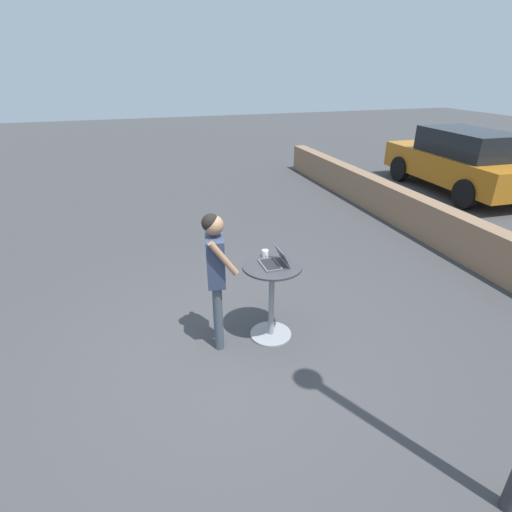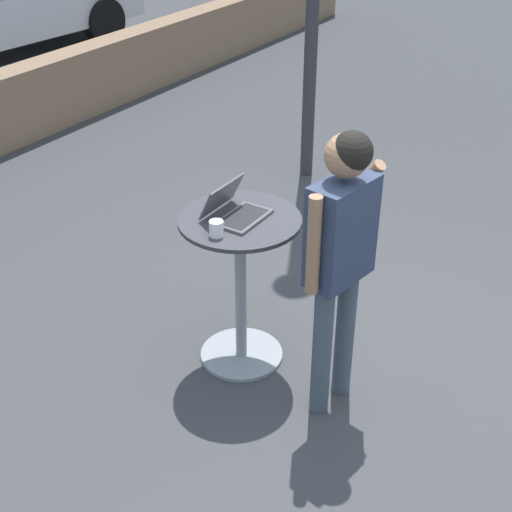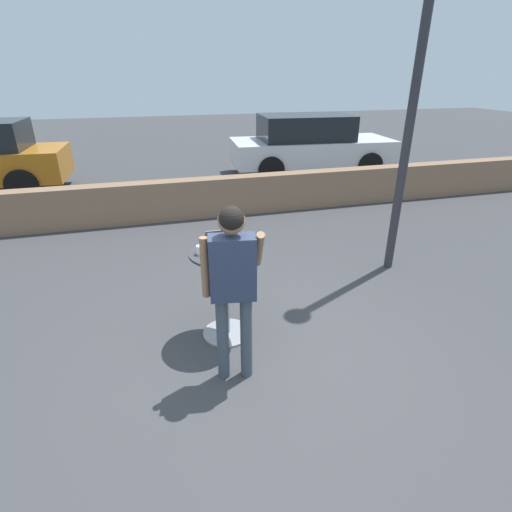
{
  "view_description": "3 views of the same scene",
  "coord_description": "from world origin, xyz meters",
  "px_view_note": "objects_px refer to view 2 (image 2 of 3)",
  "views": [
    {
      "loc": [
        3.71,
        -0.83,
        3.15
      ],
      "look_at": [
        -0.14,
        0.43,
        1.21
      ],
      "focal_mm": 28.0,
      "sensor_mm": 36.0,
      "label": 1
    },
    {
      "loc": [
        -3.23,
        -1.36,
        2.96
      ],
      "look_at": [
        -0.48,
        0.39,
        0.97
      ],
      "focal_mm": 50.0,
      "sensor_mm": 36.0,
      "label": 2
    },
    {
      "loc": [
        -0.92,
        -2.97,
        2.67
      ],
      "look_at": [
        0.01,
        0.34,
        1.07
      ],
      "focal_mm": 28.0,
      "sensor_mm": 36.0,
      "label": 3
    }
  ],
  "objects_px": {
    "cafe_table": "(240,275)",
    "laptop": "(235,210)",
    "standing_person": "(341,242)",
    "coffee_mug": "(216,228)"
  },
  "relations": [
    {
      "from": "coffee_mug",
      "to": "laptop",
      "type": "bearing_deg",
      "value": 8.03
    },
    {
      "from": "cafe_table",
      "to": "standing_person",
      "type": "relative_size",
      "value": 0.59
    },
    {
      "from": "cafe_table",
      "to": "coffee_mug",
      "type": "distance_m",
      "value": 0.49
    },
    {
      "from": "cafe_table",
      "to": "standing_person",
      "type": "bearing_deg",
      "value": -95.0
    },
    {
      "from": "laptop",
      "to": "coffee_mug",
      "type": "relative_size",
      "value": 2.99
    },
    {
      "from": "laptop",
      "to": "standing_person",
      "type": "relative_size",
      "value": 0.2
    },
    {
      "from": "laptop",
      "to": "standing_person",
      "type": "distance_m",
      "value": 0.7
    },
    {
      "from": "coffee_mug",
      "to": "standing_person",
      "type": "xyz_separation_m",
      "value": [
        0.18,
        -0.67,
        0.03
      ]
    },
    {
      "from": "cafe_table",
      "to": "laptop",
      "type": "bearing_deg",
      "value": 90.31
    },
    {
      "from": "laptop",
      "to": "coffee_mug",
      "type": "xyz_separation_m",
      "value": [
        -0.24,
        -0.03,
        -0.0
      ]
    }
  ]
}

